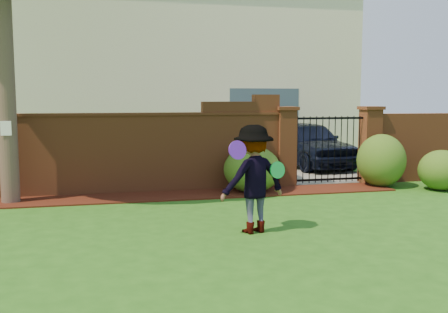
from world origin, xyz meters
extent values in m
cube|color=#215214|center=(0.00, 0.00, -0.01)|extent=(80.00, 80.00, 0.01)
cube|color=black|center=(-0.95, 3.34, 0.01)|extent=(11.10, 1.08, 0.03)
cube|color=brown|center=(-2.15, 4.00, 0.85)|extent=(8.70, 0.25, 1.70)
cube|color=brown|center=(1.30, 4.00, 1.85)|extent=(1.80, 0.25, 0.30)
cube|color=brown|center=(1.90, 4.00, 2.08)|extent=(0.60, 0.25, 0.16)
cube|color=brown|center=(-2.15, 4.00, 1.73)|extent=(8.70, 0.31, 0.06)
cube|color=brown|center=(6.60, 4.00, 0.85)|extent=(4.00, 0.25, 1.70)
cube|color=brown|center=(2.40, 4.00, 0.90)|extent=(0.42, 0.42, 1.80)
cube|color=brown|center=(2.40, 4.00, 1.84)|extent=(0.50, 0.50, 0.08)
cube|color=brown|center=(4.60, 4.00, 0.90)|extent=(0.42, 0.42, 1.80)
cube|color=brown|center=(4.60, 4.00, 1.84)|extent=(0.50, 0.50, 0.08)
cylinder|color=black|center=(2.69, 4.00, 0.85)|extent=(0.02, 0.02, 1.60)
cylinder|color=black|center=(2.85, 4.00, 0.85)|extent=(0.02, 0.02, 1.60)
cylinder|color=black|center=(3.01, 4.00, 0.85)|extent=(0.02, 0.02, 1.60)
cylinder|color=black|center=(3.18, 4.00, 0.85)|extent=(0.02, 0.02, 1.60)
cylinder|color=black|center=(3.34, 4.00, 0.85)|extent=(0.02, 0.02, 1.60)
cylinder|color=black|center=(3.50, 4.00, 0.85)|extent=(0.02, 0.02, 1.60)
cylinder|color=black|center=(3.66, 4.00, 0.85)|extent=(0.02, 0.02, 1.60)
cylinder|color=black|center=(3.82, 4.00, 0.85)|extent=(0.02, 0.02, 1.60)
cylinder|color=black|center=(3.99, 4.00, 0.85)|extent=(0.02, 0.02, 1.60)
cylinder|color=black|center=(4.15, 4.00, 0.85)|extent=(0.02, 0.02, 1.60)
cylinder|color=black|center=(4.31, 4.00, 0.85)|extent=(0.02, 0.02, 1.60)
cube|color=black|center=(3.50, 4.00, 0.12)|extent=(1.78, 0.03, 0.05)
cube|color=black|center=(3.50, 4.00, 1.60)|extent=(1.78, 0.03, 0.05)
cube|color=slate|center=(3.50, 8.00, 0.01)|extent=(3.20, 8.00, 0.01)
cube|color=beige|center=(1.00, 12.00, 3.00)|extent=(12.00, 6.00, 6.00)
cube|color=#384C5B|center=(3.50, 9.05, 1.20)|extent=(2.40, 0.12, 2.40)
imported|color=black|center=(4.32, 7.01, 0.70)|extent=(2.08, 4.27, 1.40)
cylinder|color=#49362C|center=(-3.60, 3.40, 3.50)|extent=(0.36, 0.36, 7.00)
cube|color=white|center=(-3.60, 3.21, 1.50)|extent=(0.20, 0.01, 0.28)
ellipsoid|color=#275118|center=(1.40, 3.39, 0.52)|extent=(1.26, 1.26, 1.03)
ellipsoid|color=#275118|center=(4.57, 3.40, 0.62)|extent=(1.13, 1.13, 1.24)
ellipsoid|color=#275118|center=(5.65, 2.65, 0.46)|extent=(1.03, 1.03, 0.92)
imported|color=gray|center=(0.45, 0.10, 0.84)|extent=(1.20, 0.87, 1.67)
cylinder|color=#571CB1|center=(0.12, -0.14, 1.32)|extent=(0.29, 0.15, 0.28)
cylinder|color=green|center=(0.80, 0.03, 0.98)|extent=(0.27, 0.13, 0.26)
camera|label=1|loc=(-1.81, -7.36, 2.07)|focal=41.16mm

